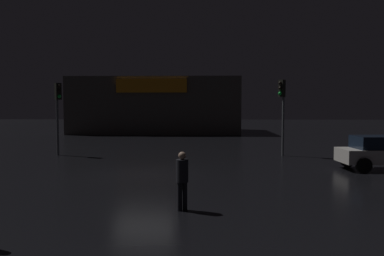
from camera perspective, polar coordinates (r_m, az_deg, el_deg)
ground_plane at (r=16.72m, az=-7.02°, el=-6.68°), size 120.00×120.00×0.00m
store_building at (r=42.05m, az=-5.02°, el=3.29°), size 16.95×9.96×5.64m
traffic_signal_main at (r=22.71m, az=13.02°, el=3.90°), size 0.43×0.41×4.32m
traffic_signal_opposite at (r=23.69m, az=-18.98°, el=3.40°), size 0.42×0.42×4.16m
car_near at (r=19.53m, az=25.89°, el=-3.20°), size 3.90×2.06×1.53m
pedestrian at (r=10.85m, az=-1.44°, el=-7.08°), size 0.47×0.47×1.64m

